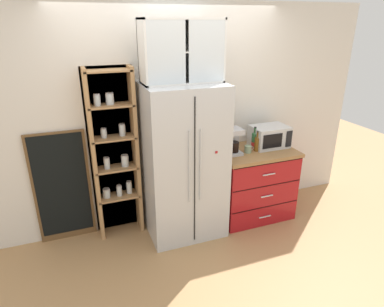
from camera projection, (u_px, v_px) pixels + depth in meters
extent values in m
plane|color=tan|center=(185.00, 229.00, 4.02)|extent=(10.70, 10.70, 0.00)
cube|color=silver|center=(172.00, 118.00, 3.89)|extent=(5.00, 0.10, 2.55)
cube|color=silver|center=(184.00, 162.00, 3.70)|extent=(0.85, 0.68, 1.75)
cube|color=black|center=(195.00, 174.00, 3.41)|extent=(0.01, 0.01, 1.61)
cylinder|color=silver|center=(190.00, 168.00, 3.34)|extent=(0.02, 0.02, 0.79)
cylinder|color=silver|center=(201.00, 166.00, 3.38)|extent=(0.02, 0.02, 0.79)
cube|color=#A8161C|center=(216.00, 152.00, 3.41)|extent=(0.02, 0.01, 0.02)
cube|color=brown|center=(113.00, 152.00, 3.75)|extent=(0.53, 0.04, 1.92)
cube|color=tan|center=(94.00, 159.00, 3.56)|extent=(0.04, 0.22, 1.92)
cube|color=tan|center=(136.00, 154.00, 3.71)|extent=(0.04, 0.22, 1.92)
cube|color=tan|center=(119.00, 196.00, 3.82)|extent=(0.47, 0.22, 0.02)
cylinder|color=silver|center=(107.00, 193.00, 3.76)|extent=(0.08, 0.08, 0.09)
cylinder|color=#382316|center=(107.00, 195.00, 3.76)|extent=(0.07, 0.07, 0.06)
cylinder|color=#B2B2B7|center=(106.00, 189.00, 3.74)|extent=(0.08, 0.08, 0.01)
cylinder|color=silver|center=(119.00, 191.00, 3.79)|extent=(0.06, 0.06, 0.12)
cylinder|color=#2D2D2D|center=(119.00, 192.00, 3.80)|extent=(0.05, 0.05, 0.08)
cylinder|color=#B2B2B7|center=(119.00, 186.00, 3.77)|extent=(0.06, 0.06, 0.01)
cylinder|color=silver|center=(129.00, 188.00, 3.85)|extent=(0.06, 0.06, 0.14)
cylinder|color=white|center=(129.00, 189.00, 3.85)|extent=(0.05, 0.05, 0.09)
cylinder|color=#B2B2B7|center=(129.00, 182.00, 3.82)|extent=(0.06, 0.06, 0.01)
cube|color=tan|center=(116.00, 168.00, 3.69)|extent=(0.47, 0.22, 0.02)
cylinder|color=silver|center=(107.00, 164.00, 3.63)|extent=(0.07, 0.07, 0.12)
cylinder|color=#CCB78C|center=(107.00, 165.00, 3.64)|extent=(0.06, 0.06, 0.08)
cylinder|color=#B2B2B7|center=(106.00, 158.00, 3.61)|extent=(0.06, 0.06, 0.01)
cylinder|color=silver|center=(125.00, 161.00, 3.69)|extent=(0.08, 0.08, 0.12)
cylinder|color=beige|center=(125.00, 162.00, 3.70)|extent=(0.07, 0.07, 0.08)
cylinder|color=#B2B2B7|center=(125.00, 155.00, 3.67)|extent=(0.08, 0.08, 0.01)
cube|color=tan|center=(114.00, 138.00, 3.56)|extent=(0.47, 0.22, 0.02)
cylinder|color=silver|center=(104.00, 134.00, 3.52)|extent=(0.06, 0.06, 0.09)
cylinder|color=#B77A38|center=(104.00, 135.00, 3.52)|extent=(0.05, 0.05, 0.06)
cylinder|color=#B2B2B7|center=(103.00, 129.00, 3.50)|extent=(0.06, 0.06, 0.01)
cylinder|color=silver|center=(122.00, 130.00, 3.58)|extent=(0.07, 0.07, 0.12)
cylinder|color=#E0C67F|center=(122.00, 132.00, 3.58)|extent=(0.06, 0.06, 0.08)
cylinder|color=#B2B2B7|center=(122.00, 124.00, 3.55)|extent=(0.06, 0.06, 0.01)
cube|color=tan|center=(111.00, 105.00, 3.42)|extent=(0.47, 0.22, 0.02)
cylinder|color=silver|center=(97.00, 100.00, 3.35)|extent=(0.07, 0.07, 0.11)
cylinder|color=brown|center=(97.00, 102.00, 3.36)|extent=(0.06, 0.06, 0.07)
cylinder|color=#B2B2B7|center=(96.00, 94.00, 3.33)|extent=(0.06, 0.06, 0.01)
cylinder|color=silver|center=(110.00, 99.00, 3.41)|extent=(0.08, 0.08, 0.11)
cylinder|color=white|center=(110.00, 101.00, 3.41)|extent=(0.07, 0.07, 0.07)
cylinder|color=#B2B2B7|center=(109.00, 93.00, 3.38)|extent=(0.08, 0.08, 0.01)
cube|color=tan|center=(107.00, 71.00, 3.29)|extent=(0.47, 0.22, 0.02)
cube|color=#A8161C|center=(252.00, 184.00, 4.19)|extent=(0.91, 0.64, 0.85)
cube|color=#9E7042|center=(255.00, 151.00, 4.02)|extent=(0.94, 0.67, 0.04)
cube|color=black|center=(266.00, 207.00, 3.96)|extent=(0.89, 0.00, 0.01)
cube|color=silver|center=(265.00, 217.00, 4.00)|extent=(0.16, 0.01, 0.01)
cube|color=black|center=(267.00, 186.00, 3.86)|extent=(0.89, 0.00, 0.01)
cube|color=silver|center=(267.00, 196.00, 3.90)|extent=(0.16, 0.01, 0.01)
cube|color=black|center=(270.00, 164.00, 3.75)|extent=(0.89, 0.00, 0.01)
cube|color=silver|center=(269.00, 174.00, 3.80)|extent=(0.16, 0.01, 0.01)
cube|color=silver|center=(269.00, 136.00, 4.08)|extent=(0.44, 0.32, 0.26)
cube|color=black|center=(273.00, 141.00, 3.92)|extent=(0.26, 0.01, 0.17)
cube|color=black|center=(289.00, 139.00, 4.00)|extent=(0.08, 0.01, 0.20)
cube|color=#B7B7BC|center=(233.00, 153.00, 3.89)|extent=(0.17, 0.20, 0.03)
cube|color=#B7B7BC|center=(231.00, 140.00, 3.90)|extent=(0.17, 0.06, 0.30)
cube|color=#B7B7BC|center=(234.00, 131.00, 3.80)|extent=(0.17, 0.20, 0.06)
cylinder|color=black|center=(234.00, 147.00, 3.86)|extent=(0.11, 0.11, 0.12)
cylinder|color=#8CA37F|center=(248.00, 149.00, 3.92)|extent=(0.08, 0.08, 0.08)
torus|color=#8CA37F|center=(252.00, 148.00, 3.94)|extent=(0.05, 0.01, 0.05)
cylinder|color=red|center=(254.00, 145.00, 4.02)|extent=(0.07, 0.07, 0.09)
torus|color=red|center=(258.00, 145.00, 4.04)|extent=(0.05, 0.01, 0.05)
cylinder|color=brown|center=(257.00, 144.00, 3.95)|extent=(0.07, 0.07, 0.17)
cone|color=brown|center=(258.00, 137.00, 3.92)|extent=(0.07, 0.07, 0.04)
cylinder|color=brown|center=(258.00, 135.00, 3.91)|extent=(0.03, 0.03, 0.07)
cylinder|color=black|center=(258.00, 132.00, 3.90)|extent=(0.03, 0.03, 0.01)
cylinder|color=#285B33|center=(254.00, 141.00, 4.01)|extent=(0.07, 0.07, 0.20)
cone|color=#285B33|center=(255.00, 133.00, 3.97)|extent=(0.07, 0.07, 0.04)
cylinder|color=#285B33|center=(255.00, 131.00, 3.96)|extent=(0.03, 0.03, 0.07)
cylinder|color=black|center=(255.00, 127.00, 3.94)|extent=(0.03, 0.03, 0.01)
cube|color=silver|center=(177.00, 50.00, 3.41)|extent=(0.82, 0.02, 0.62)
cube|color=silver|center=(181.00, 19.00, 3.17)|extent=(0.82, 0.32, 0.02)
cube|color=silver|center=(182.00, 82.00, 3.39)|extent=(0.82, 0.32, 0.02)
cube|color=silver|center=(142.00, 52.00, 3.15)|extent=(0.02, 0.32, 0.62)
cube|color=silver|center=(219.00, 50.00, 3.41)|extent=(0.02, 0.32, 0.62)
cube|color=silver|center=(182.00, 51.00, 3.28)|extent=(0.79, 0.30, 0.02)
cube|color=silver|center=(166.00, 53.00, 3.08)|extent=(0.38, 0.01, 0.58)
cube|color=silver|center=(207.00, 52.00, 3.21)|extent=(0.38, 0.01, 0.58)
cylinder|color=silver|center=(155.00, 82.00, 3.29)|extent=(0.05, 0.05, 0.00)
cylinder|color=silver|center=(155.00, 79.00, 3.28)|extent=(0.01, 0.01, 0.07)
cone|color=silver|center=(155.00, 73.00, 3.26)|extent=(0.06, 0.06, 0.05)
cylinder|color=silver|center=(182.00, 81.00, 3.39)|extent=(0.05, 0.05, 0.00)
cylinder|color=silver|center=(182.00, 77.00, 3.38)|extent=(0.01, 0.01, 0.07)
cone|color=silver|center=(182.00, 71.00, 3.35)|extent=(0.06, 0.06, 0.05)
cylinder|color=silver|center=(208.00, 79.00, 3.48)|extent=(0.05, 0.05, 0.00)
cylinder|color=silver|center=(208.00, 76.00, 3.47)|extent=(0.01, 0.01, 0.07)
cone|color=silver|center=(208.00, 70.00, 3.45)|extent=(0.06, 0.06, 0.05)
cylinder|color=white|center=(158.00, 48.00, 3.19)|extent=(0.06, 0.06, 0.07)
cylinder|color=white|center=(174.00, 47.00, 3.24)|extent=(0.06, 0.06, 0.07)
cylinder|color=white|center=(190.00, 47.00, 3.29)|extent=(0.06, 0.06, 0.07)
cylinder|color=white|center=(205.00, 46.00, 3.35)|extent=(0.06, 0.06, 0.07)
cube|color=brown|center=(62.00, 188.00, 3.64)|extent=(0.60, 0.04, 1.28)
cube|color=black|center=(62.00, 186.00, 3.61)|extent=(0.54, 0.01, 1.18)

